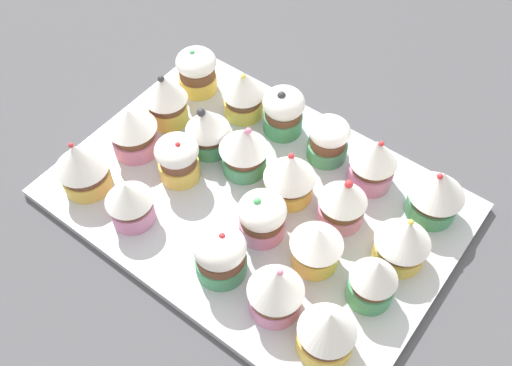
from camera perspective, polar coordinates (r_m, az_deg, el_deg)
The scene contains 24 objects.
ground_plane at distance 76.02cm, azimuth -0.00°, elevation -2.59°, with size 180.00×180.00×3.00cm, color #4C4C51.
baking_tray at distance 74.29cm, azimuth -0.00°, elevation -1.67°, with size 48.71×34.33×1.20cm.
cupcake_0 at distance 72.54cm, azimuth 17.19°, elevation -0.87°, with size 6.80×6.80×7.82cm.
cupcake_1 at distance 73.72cm, azimuth 11.35°, elevation 2.07°, with size 5.96×5.96×7.89cm.
cupcake_2 at distance 76.19cm, azimuth 7.05°, elevation 4.27°, with size 5.36×5.36×6.29cm.
cupcake_3 at distance 78.52cm, azimuth 2.68°, elevation 7.04°, with size 5.66×5.66×7.39cm.
cupcake_4 at distance 80.50cm, azimuth -1.25°, elevation 8.81°, with size 5.78×5.78×7.79cm.
cupcake_5 at distance 84.78cm, azimuth -5.78°, elevation 10.86°, with size 5.75×5.75×6.96cm.
cupcake_6 at distance 68.09cm, azimuth 14.11°, elevation -5.46°, with size 6.43×6.43×7.18cm.
cupcake_7 at distance 69.62cm, azimuth 8.45°, elevation -1.65°, with size 5.86×5.86×7.77cm.
cupcake_8 at distance 71.28cm, azimuth 3.30°, elevation 0.74°, with size 6.50×6.50×7.42cm.
cupcake_9 at distance 73.62cm, azimuth -1.19°, elevation 3.35°, with size 6.34×6.34×7.67cm.
cupcake_10 at distance 76.45cm, azimuth -4.72°, elevation 5.32°, with size 5.92×5.92×7.42cm.
cupcake_11 at distance 80.21cm, azimuth -8.75°, elevation 8.19°, with size 5.83×5.83×8.36cm.
cupcake_12 at distance 64.76cm, azimuth 11.35°, elevation -9.18°, with size 5.26×5.26×7.41cm.
cupcake_13 at distance 66.20cm, azimuth 5.91°, elevation -6.00°, with size 6.11×6.11×6.71cm.
cupcake_14 at distance 68.32cm, azimuth 0.59°, elevation -3.26°, with size 5.78×5.78×6.63cm.
cupcake_15 at distance 73.95cm, azimuth -7.63°, elevation 2.40°, with size 5.56×5.56×6.74cm.
cupcake_16 at distance 77.54cm, azimuth -11.93°, elevation 5.13°, with size 6.51×6.51×7.39cm.
cupcake_17 at distance 61.39cm, azimuth 6.93°, elevation -14.03°, with size 6.16×6.16×7.58cm.
cupcake_18 at distance 62.79cm, azimuth 1.94°, elevation -10.32°, with size 6.21×6.21×7.82cm.
cupcake_19 at distance 65.51cm, azimuth -3.50°, elevation -6.92°, with size 5.95×5.95×7.05cm.
cupcake_20 at distance 70.73cm, azimuth -12.21°, elevation -1.73°, with size 5.78×5.78×6.78cm.
cupcake_21 at distance 74.92cm, azimuth -16.59°, elevation 1.66°, with size 6.74×6.74×7.79cm.
Camera 1 is at (-25.96, 34.22, 61.22)cm, focal length 41.10 mm.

